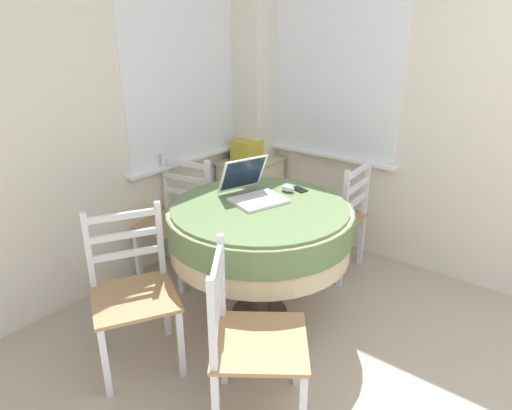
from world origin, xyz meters
name	(u,v)px	position (x,y,z in m)	size (l,w,h in m)	color
corner_room_shell	(308,110)	(1.02, 1.83, 1.28)	(4.08, 4.79, 2.55)	silver
round_dining_table	(260,227)	(0.56, 1.84, 0.63)	(1.12, 1.12, 0.77)	#4C3D2D
laptop	(253,191)	(0.62, 1.95, 0.83)	(0.40, 0.44, 0.24)	white
computer_mouse	(288,188)	(0.85, 1.85, 0.80)	(0.06, 0.09, 0.05)	silver
cell_phone	(299,189)	(0.93, 1.81, 0.78)	(0.09, 0.12, 0.01)	black
dining_chair_near_back_window	(177,220)	(0.61, 2.67, 0.43)	(0.51, 0.51, 0.88)	#A87F51
dining_chair_near_right_window	(336,218)	(1.37, 1.76, 0.43)	(0.47, 0.47, 0.88)	#A87F51
dining_chair_camera_near	(250,340)	(-0.11, 1.38, 0.43)	(0.61, 0.61, 0.88)	#A87F51
dining_chair_left_flank	(133,292)	(-0.20, 2.13, 0.43)	(0.59, 0.59, 0.88)	#A87F51
corner_cabinet	(251,196)	(1.53, 2.70, 0.34)	(0.52, 0.40, 0.68)	beige
storage_box	(247,150)	(1.50, 2.73, 0.76)	(0.22, 0.20, 0.17)	gold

